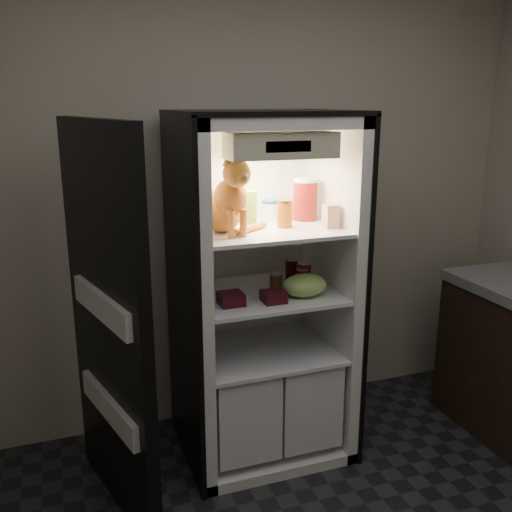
{
  "coord_description": "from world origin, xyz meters",
  "views": [
    {
      "loc": [
        -1.01,
        -1.37,
        1.92
      ],
      "look_at": [
        -0.05,
        1.32,
        1.14
      ],
      "focal_mm": 40.0,
      "sensor_mm": 36.0,
      "label": 1
    }
  ],
  "objects_px": {
    "refrigerator": "(260,314)",
    "tabby_cat": "(227,202)",
    "cream_carton": "(331,216)",
    "pepper_jar": "(305,199)",
    "soda_can_c": "(302,279)",
    "berry_box_right": "(273,297)",
    "parmesan_shaker": "(250,209)",
    "condiment_jar": "(276,281)",
    "grape_bag": "(305,285)",
    "soda_can_b": "(304,275)",
    "soda_can_a": "(291,270)",
    "mayo_tub": "(270,211)",
    "salsa_jar": "(285,213)",
    "berry_box_left": "(231,299)"
  },
  "relations": [
    {
      "from": "refrigerator",
      "to": "tabby_cat",
      "type": "distance_m",
      "value": 0.7
    },
    {
      "from": "cream_carton",
      "to": "refrigerator",
      "type": "bearing_deg",
      "value": 148.77
    },
    {
      "from": "pepper_jar",
      "to": "soda_can_c",
      "type": "height_order",
      "value": "pepper_jar"
    },
    {
      "from": "refrigerator",
      "to": "berry_box_right",
      "type": "relative_size",
      "value": 16.81
    },
    {
      "from": "refrigerator",
      "to": "parmesan_shaker",
      "type": "bearing_deg",
      "value": -165.29
    },
    {
      "from": "parmesan_shaker",
      "to": "cream_carton",
      "type": "relative_size",
      "value": 1.55
    },
    {
      "from": "refrigerator",
      "to": "pepper_jar",
      "type": "xyz_separation_m",
      "value": [
        0.27,
        0.04,
        0.61
      ]
    },
    {
      "from": "condiment_jar",
      "to": "grape_bag",
      "type": "height_order",
      "value": "grape_bag"
    },
    {
      "from": "soda_can_b",
      "to": "refrigerator",
      "type": "bearing_deg",
      "value": 166.59
    },
    {
      "from": "tabby_cat",
      "to": "soda_can_b",
      "type": "xyz_separation_m",
      "value": [
        0.45,
        0.07,
        -0.43
      ]
    },
    {
      "from": "soda_can_a",
      "to": "berry_box_right",
      "type": "relative_size",
      "value": 1.13
    },
    {
      "from": "soda_can_a",
      "to": "condiment_jar",
      "type": "bearing_deg",
      "value": -140.58
    },
    {
      "from": "soda_can_a",
      "to": "soda_can_c",
      "type": "xyz_separation_m",
      "value": [
        -0.0,
        -0.15,
        -0.01
      ]
    },
    {
      "from": "cream_carton",
      "to": "berry_box_right",
      "type": "bearing_deg",
      "value": -172.7
    },
    {
      "from": "mayo_tub",
      "to": "grape_bag",
      "type": "bearing_deg",
      "value": -71.08
    },
    {
      "from": "salsa_jar",
      "to": "grape_bag",
      "type": "height_order",
      "value": "salsa_jar"
    },
    {
      "from": "mayo_tub",
      "to": "soda_can_a",
      "type": "relative_size",
      "value": 0.9
    },
    {
      "from": "refrigerator",
      "to": "berry_box_left",
      "type": "height_order",
      "value": "refrigerator"
    },
    {
      "from": "condiment_jar",
      "to": "grape_bag",
      "type": "relative_size",
      "value": 0.4
    },
    {
      "from": "salsa_jar",
      "to": "soda_can_a",
      "type": "relative_size",
      "value": 1.12
    },
    {
      "from": "tabby_cat",
      "to": "condiment_jar",
      "type": "height_order",
      "value": "tabby_cat"
    },
    {
      "from": "soda_can_b",
      "to": "berry_box_right",
      "type": "height_order",
      "value": "soda_can_b"
    },
    {
      "from": "cream_carton",
      "to": "soda_can_a",
      "type": "bearing_deg",
      "value": 114.01
    },
    {
      "from": "grape_bag",
      "to": "berry_box_left",
      "type": "distance_m",
      "value": 0.4
    },
    {
      "from": "tabby_cat",
      "to": "soda_can_a",
      "type": "height_order",
      "value": "tabby_cat"
    },
    {
      "from": "salsa_jar",
      "to": "berry_box_left",
      "type": "bearing_deg",
      "value": -163.31
    },
    {
      "from": "soda_can_c",
      "to": "pepper_jar",
      "type": "bearing_deg",
      "value": 62.44
    },
    {
      "from": "soda_can_b",
      "to": "berry_box_right",
      "type": "relative_size",
      "value": 1.2
    },
    {
      "from": "condiment_jar",
      "to": "mayo_tub",
      "type": "bearing_deg",
      "value": 85.96
    },
    {
      "from": "cream_carton",
      "to": "grape_bag",
      "type": "bearing_deg",
      "value": -174.04
    },
    {
      "from": "soda_can_a",
      "to": "berry_box_right",
      "type": "height_order",
      "value": "soda_can_a"
    },
    {
      "from": "parmesan_shaker",
      "to": "cream_carton",
      "type": "bearing_deg",
      "value": -24.61
    },
    {
      "from": "refrigerator",
      "to": "grape_bag",
      "type": "xyz_separation_m",
      "value": [
        0.17,
        -0.2,
        0.21
      ]
    },
    {
      "from": "grape_bag",
      "to": "salsa_jar",
      "type": "bearing_deg",
      "value": 123.93
    },
    {
      "from": "soda_can_b",
      "to": "soda_can_c",
      "type": "bearing_deg",
      "value": -127.54
    },
    {
      "from": "mayo_tub",
      "to": "salsa_jar",
      "type": "height_order",
      "value": "salsa_jar"
    },
    {
      "from": "grape_bag",
      "to": "pepper_jar",
      "type": "bearing_deg",
      "value": 66.98
    },
    {
      "from": "refrigerator",
      "to": "berry_box_left",
      "type": "distance_m",
      "value": 0.35
    },
    {
      "from": "soda_can_a",
      "to": "refrigerator",
      "type": "bearing_deg",
      "value": -165.23
    },
    {
      "from": "mayo_tub",
      "to": "soda_can_a",
      "type": "height_order",
      "value": "mayo_tub"
    },
    {
      "from": "salsa_jar",
      "to": "cream_carton",
      "type": "distance_m",
      "value": 0.23
    },
    {
      "from": "parmesan_shaker",
      "to": "mayo_tub",
      "type": "relative_size",
      "value": 1.62
    },
    {
      "from": "refrigerator",
      "to": "tabby_cat",
      "type": "bearing_deg",
      "value": -151.25
    },
    {
      "from": "soda_can_a",
      "to": "berry_box_left",
      "type": "xyz_separation_m",
      "value": [
        -0.43,
        -0.25,
        -0.03
      ]
    },
    {
      "from": "salsa_jar",
      "to": "pepper_jar",
      "type": "relative_size",
      "value": 0.63
    },
    {
      "from": "cream_carton",
      "to": "berry_box_right",
      "type": "distance_m",
      "value": 0.5
    },
    {
      "from": "soda_can_b",
      "to": "pepper_jar",
      "type": "bearing_deg",
      "value": 67.64
    },
    {
      "from": "tabby_cat",
      "to": "berry_box_right",
      "type": "height_order",
      "value": "tabby_cat"
    },
    {
      "from": "soda_can_c",
      "to": "tabby_cat",
      "type": "bearing_deg",
      "value": -176.71
    },
    {
      "from": "parmesan_shaker",
      "to": "soda_can_b",
      "type": "bearing_deg",
      "value": -7.4
    }
  ]
}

